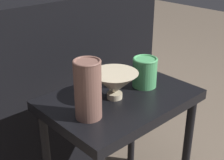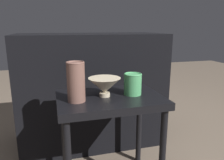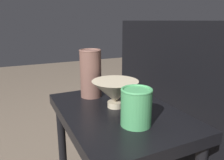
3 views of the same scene
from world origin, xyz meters
name	(u,v)px [view 1 (image 1 of 3)]	position (x,y,z in m)	size (l,w,h in m)	color
table	(120,114)	(0.00, 0.00, 0.47)	(0.57, 0.40, 0.56)	black
couch_backdrop	(45,79)	(0.00, 0.56, 0.44)	(1.10, 0.50, 0.88)	black
bowl	(115,83)	(-0.03, 0.00, 0.62)	(0.18, 0.18, 0.10)	#C1B293
vase_textured_left	(88,89)	(-0.18, -0.04, 0.66)	(0.09, 0.09, 0.20)	brown
vase_colorful_right	(145,72)	(0.13, -0.01, 0.62)	(0.10, 0.10, 0.12)	#47995B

